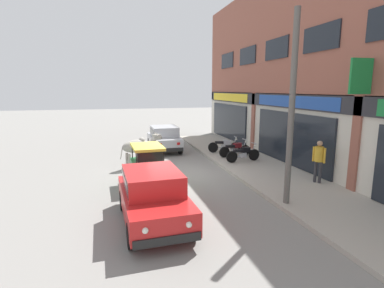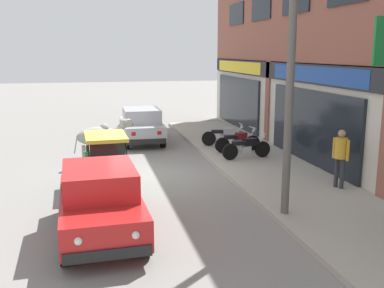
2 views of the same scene
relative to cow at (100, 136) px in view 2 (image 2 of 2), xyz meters
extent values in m
plane|color=gray|center=(1.74, 1.49, -1.01)|extent=(90.00, 90.00, 0.00)
cube|color=#A8A093|center=(1.74, 5.28, -0.94)|extent=(19.00, 3.17, 0.14)
cube|color=beige|center=(1.74, 7.14, 0.69)|extent=(23.00, 0.55, 3.40)
cube|color=#28282D|center=(1.74, 6.82, 2.04)|extent=(22.08, 0.08, 0.64)
cube|color=black|center=(-5.92, 6.81, 0.34)|extent=(5.83, 0.10, 2.40)
cube|color=yellow|center=(-5.92, 6.79, 2.04)|extent=(6.13, 0.05, 0.52)
cube|color=#8E5142|center=(-2.09, 6.84, 0.69)|extent=(0.36, 0.12, 3.40)
cube|color=black|center=(1.74, 6.81, 0.34)|extent=(5.83, 0.10, 2.40)
cube|color=#1E479E|center=(1.74, 6.79, 2.04)|extent=(6.13, 0.05, 0.52)
cube|color=black|center=(-6.40, 6.83, 4.55)|extent=(2.09, 0.06, 1.00)
cube|color=black|center=(-3.15, 6.83, 4.55)|extent=(2.09, 0.06, 1.00)
ellipsoid|color=#9E998E|center=(0.04, -0.09, 0.01)|extent=(1.00, 1.49, 0.60)
sphere|color=#9E998E|center=(-0.07, 0.17, 0.24)|extent=(0.32, 0.32, 0.32)
cylinder|color=#9E998E|center=(-0.26, 0.26, -0.65)|extent=(0.12, 0.12, 0.72)
cylinder|color=#9E998E|center=(0.01, 0.36, -0.65)|extent=(0.12, 0.12, 0.72)
cylinder|color=#9E998E|center=(0.07, -0.55, -0.65)|extent=(0.12, 0.12, 0.72)
cylinder|color=#9E998E|center=(0.33, -0.44, -0.65)|extent=(0.12, 0.12, 0.72)
cylinder|color=#9E998E|center=(-0.27, 0.67, 0.16)|extent=(0.40, 0.52, 0.43)
cube|color=#9E998E|center=(-0.36, 0.91, 0.33)|extent=(0.34, 0.42, 0.26)
cube|color=slate|center=(-0.43, 1.08, 0.29)|extent=(0.20, 0.19, 0.14)
cone|color=beige|center=(-0.44, 0.84, 0.51)|extent=(0.09, 0.13, 0.19)
cone|color=beige|center=(-0.26, 0.91, 0.51)|extent=(0.09, 0.13, 0.19)
cube|color=#9E998E|center=(-0.48, 0.78, 0.39)|extent=(0.14, 0.09, 0.10)
cube|color=#9E998E|center=(-0.19, 0.90, 0.39)|extent=(0.14, 0.09, 0.10)
cylinder|color=#9E998E|center=(0.31, -0.78, -0.21)|extent=(0.10, 0.17, 0.60)
cylinder|color=black|center=(7.24, 0.62, -0.71)|extent=(0.61, 0.20, 0.60)
cylinder|color=black|center=(7.29, -0.82, -0.71)|extent=(0.61, 0.20, 0.60)
cylinder|color=black|center=(4.94, 0.53, -0.71)|extent=(0.61, 0.20, 0.60)
cylinder|color=black|center=(4.99, -0.91, -0.71)|extent=(0.61, 0.20, 0.60)
cube|color=red|center=(6.12, -0.14, -0.41)|extent=(3.56, 1.74, 0.60)
cube|color=red|center=(6.02, -0.15, 0.17)|extent=(1.96, 1.51, 0.56)
cube|color=black|center=(6.02, -0.15, 0.17)|extent=(1.81, 1.53, 0.35)
cube|color=black|center=(7.84, -0.07, -0.63)|extent=(0.18, 1.52, 0.20)
cube|color=black|center=(4.39, -0.21, -0.63)|extent=(0.18, 1.52, 0.20)
sphere|color=silver|center=(7.85, 0.41, -0.33)|extent=(0.14, 0.14, 0.14)
sphere|color=silver|center=(7.89, -0.55, -0.33)|extent=(0.14, 0.14, 0.14)
cube|color=red|center=(4.34, 0.28, -0.31)|extent=(0.04, 0.16, 0.14)
cube|color=red|center=(4.38, -0.71, -0.31)|extent=(0.04, 0.16, 0.14)
cylinder|color=black|center=(-4.67, 1.08, -0.71)|extent=(0.60, 0.18, 0.60)
cylinder|color=black|center=(-4.67, 2.52, -0.71)|extent=(0.60, 0.18, 0.60)
cylinder|color=black|center=(-2.37, 1.07, -0.71)|extent=(0.60, 0.18, 0.60)
cylinder|color=black|center=(-2.37, 2.51, -0.71)|extent=(0.60, 0.18, 0.60)
cube|color=#B2B5BA|center=(-3.52, 1.80, -0.41)|extent=(3.50, 1.61, 0.60)
cube|color=#B2B5BA|center=(-3.42, 1.80, 0.17)|extent=(1.90, 1.45, 0.56)
cube|color=black|center=(-3.42, 1.80, 0.17)|extent=(1.75, 1.46, 0.35)
cube|color=black|center=(-5.25, 1.80, -0.63)|extent=(0.12, 1.52, 0.20)
cube|color=black|center=(-1.79, 1.79, -0.63)|extent=(0.12, 1.52, 0.20)
sphere|color=silver|center=(-5.28, 1.32, -0.33)|extent=(0.14, 0.14, 0.14)
sphere|color=silver|center=(-5.28, 2.28, -0.33)|extent=(0.14, 0.14, 0.14)
cube|color=red|center=(-1.76, 1.30, -0.31)|extent=(0.03, 0.16, 0.14)
cube|color=red|center=(-1.76, 2.29, -0.31)|extent=(0.03, 0.16, 0.14)
cylinder|color=black|center=(3.63, 0.15, -0.79)|extent=(0.44, 0.14, 0.44)
cylinder|color=black|center=(2.06, 0.60, -0.79)|extent=(0.44, 0.14, 0.44)
cylinder|color=black|center=(2.10, -0.43, -0.79)|extent=(0.44, 0.14, 0.44)
cube|color=#19602D|center=(2.73, 0.11, -0.44)|extent=(1.76, 1.23, 0.70)
cube|color=yellow|center=(3.63, 0.15, -0.34)|extent=(0.40, 0.88, 0.52)
cylinder|color=black|center=(3.28, 0.63, 0.19)|extent=(0.04, 0.04, 0.55)
cylinder|color=black|center=(3.32, -0.36, 0.19)|extent=(0.04, 0.04, 0.55)
cylinder|color=black|center=(2.00, 0.58, 0.19)|extent=(0.04, 0.04, 0.55)
cylinder|color=black|center=(2.04, -0.41, 0.19)|extent=(0.04, 0.04, 0.55)
cube|color=#DBCC42|center=(2.68, 0.11, 0.46)|extent=(1.66, 1.17, 0.10)
cube|color=black|center=(3.30, 0.14, 0.18)|extent=(0.07, 0.93, 0.50)
cylinder|color=black|center=(-1.40, 5.46, -0.59)|extent=(0.21, 0.57, 0.56)
cylinder|color=black|center=(-1.65, 4.23, -0.59)|extent=(0.21, 0.57, 0.56)
cube|color=#B2B5BA|center=(-1.53, 4.82, -0.55)|extent=(0.26, 0.35, 0.24)
cube|color=#A8AAB2|center=(-1.49, 4.98, -0.29)|extent=(0.32, 0.44, 0.24)
cube|color=black|center=(-1.57, 4.59, -0.31)|extent=(0.32, 0.55, 0.12)
cylinder|color=#B2B5BA|center=(-1.41, 5.40, -0.29)|extent=(0.09, 0.27, 0.59)
cylinder|color=#B2B5BA|center=(-1.40, 5.44, -0.01)|extent=(0.52, 0.14, 0.03)
sphere|color=silver|center=(-1.39, 5.49, -0.13)|extent=(0.12, 0.12, 0.12)
cylinder|color=#B2B5BA|center=(-1.71, 4.49, -0.63)|extent=(0.16, 0.48, 0.06)
cylinder|color=black|center=(-0.49, 5.63, -0.59)|extent=(0.18, 0.57, 0.56)
cylinder|color=black|center=(-0.31, 4.39, -0.59)|extent=(0.18, 0.57, 0.56)
cube|color=#B2B5BA|center=(-0.40, 4.99, -0.55)|extent=(0.24, 0.35, 0.24)
cube|color=maroon|center=(-0.42, 5.15, -0.29)|extent=(0.29, 0.43, 0.24)
cube|color=black|center=(-0.36, 4.75, -0.31)|extent=(0.29, 0.55, 0.12)
cylinder|color=#B2B5BA|center=(-0.48, 5.57, -0.29)|extent=(0.08, 0.27, 0.59)
cylinder|color=#B2B5BA|center=(-0.49, 5.61, -0.01)|extent=(0.52, 0.11, 0.03)
sphere|color=silver|center=(-0.50, 5.66, -0.13)|extent=(0.12, 0.12, 0.12)
cylinder|color=#B2B5BA|center=(-0.46, 4.61, -0.63)|extent=(0.13, 0.48, 0.06)
cylinder|color=black|center=(0.65, 5.57, -0.59)|extent=(0.17, 0.57, 0.56)
cylinder|color=black|center=(0.81, 4.33, -0.59)|extent=(0.17, 0.57, 0.56)
cube|color=#B2B5BA|center=(0.74, 4.93, -0.55)|extent=(0.24, 0.34, 0.24)
cube|color=black|center=(0.72, 5.09, -0.29)|extent=(0.29, 0.43, 0.24)
cube|color=black|center=(0.77, 4.69, -0.31)|extent=(0.29, 0.54, 0.12)
cylinder|color=#B2B5BA|center=(0.66, 5.51, -0.29)|extent=(0.07, 0.27, 0.59)
cylinder|color=#B2B5BA|center=(0.66, 5.55, -0.01)|extent=(0.52, 0.10, 0.03)
sphere|color=silver|center=(0.65, 5.61, -0.13)|extent=(0.12, 0.12, 0.12)
cylinder|color=#B2B5BA|center=(0.67, 4.56, -0.63)|extent=(0.12, 0.48, 0.06)
cylinder|color=#2D2D33|center=(4.62, 6.28, -0.46)|extent=(0.11, 0.11, 0.82)
cylinder|color=#2D2D33|center=(4.46, 6.20, -0.46)|extent=(0.11, 0.11, 0.82)
cylinder|color=gold|center=(4.54, 6.24, 0.23)|extent=(0.32, 0.32, 0.56)
cylinder|color=gold|center=(4.73, 6.33, 0.20)|extent=(0.08, 0.08, 0.56)
cylinder|color=gold|center=(4.35, 6.15, 0.20)|extent=(0.08, 0.08, 0.56)
sphere|color=tan|center=(4.54, 6.24, 0.63)|extent=(0.20, 0.20, 0.20)
cylinder|color=#595651|center=(6.04, 3.99, 1.99)|extent=(0.18, 0.18, 5.73)
camera|label=1|loc=(13.80, -1.11, 2.60)|focal=28.00mm
camera|label=2|loc=(15.11, -0.25, 2.76)|focal=42.00mm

